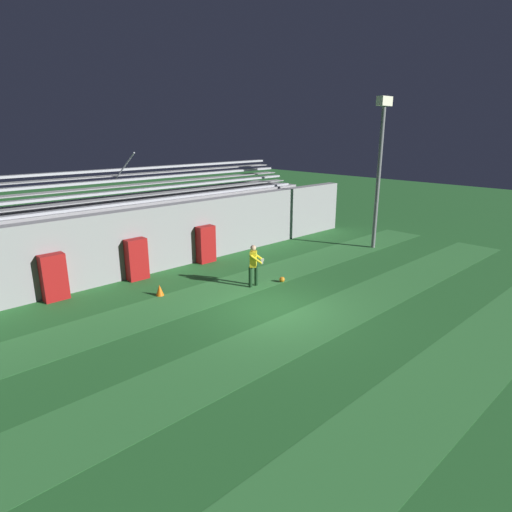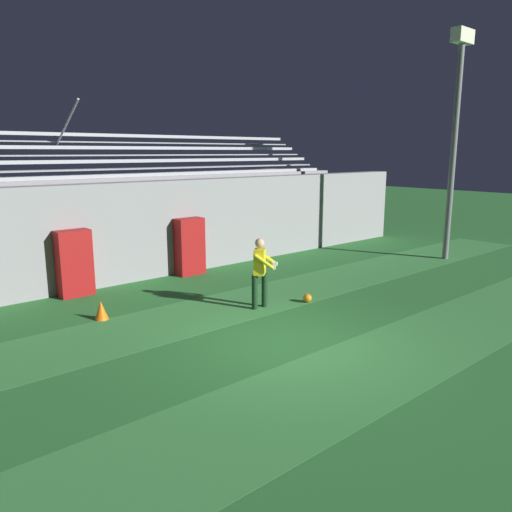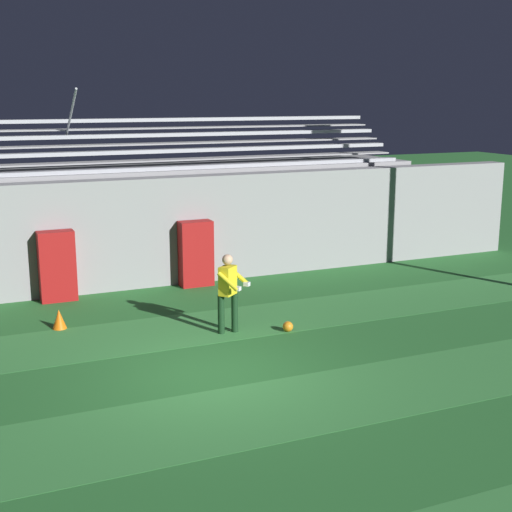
{
  "view_description": "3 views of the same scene",
  "coord_description": "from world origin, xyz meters",
  "px_view_note": "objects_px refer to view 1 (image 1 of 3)",
  "views": [
    {
      "loc": [
        -9.64,
        -9.44,
        5.86
      ],
      "look_at": [
        0.75,
        1.53,
        1.43
      ],
      "focal_mm": 30.0,
      "sensor_mm": 36.0,
      "label": 1
    },
    {
      "loc": [
        -6.38,
        -6.4,
        3.62
      ],
      "look_at": [
        1.23,
        2.33,
        1.2
      ],
      "focal_mm": 35.0,
      "sensor_mm": 36.0,
      "label": 2
    },
    {
      "loc": [
        -3.99,
        -11.12,
        4.8
      ],
      "look_at": [
        2.0,
        2.63,
        1.44
      ],
      "focal_mm": 50.0,
      "sensor_mm": 36.0,
      "label": 3
    }
  ],
  "objects_px": {
    "goalkeeper": "(254,263)",
    "padding_pillar_gate_right": "(206,244)",
    "floodlight_pole": "(380,154)",
    "soccer_ball": "(282,279)",
    "padding_pillar_far_left": "(54,277)",
    "padding_pillar_gate_left": "(137,259)",
    "traffic_cone": "(160,290)"
  },
  "relations": [
    {
      "from": "floodlight_pole",
      "to": "soccer_ball",
      "type": "height_order",
      "value": "floodlight_pole"
    },
    {
      "from": "padding_pillar_gate_right",
      "to": "floodlight_pole",
      "type": "bearing_deg",
      "value": -26.41
    },
    {
      "from": "padding_pillar_gate_right",
      "to": "padding_pillar_far_left",
      "type": "distance_m",
      "value": 6.74
    },
    {
      "from": "soccer_ball",
      "to": "traffic_cone",
      "type": "relative_size",
      "value": 0.52
    },
    {
      "from": "padding_pillar_gate_left",
      "to": "traffic_cone",
      "type": "bearing_deg",
      "value": -98.17
    },
    {
      "from": "goalkeeper",
      "to": "traffic_cone",
      "type": "distance_m",
      "value": 3.68
    },
    {
      "from": "padding_pillar_gate_left",
      "to": "soccer_ball",
      "type": "relative_size",
      "value": 7.73
    },
    {
      "from": "padding_pillar_gate_left",
      "to": "traffic_cone",
      "type": "relative_size",
      "value": 4.05
    },
    {
      "from": "soccer_ball",
      "to": "traffic_cone",
      "type": "height_order",
      "value": "traffic_cone"
    },
    {
      "from": "padding_pillar_gate_right",
      "to": "soccer_ball",
      "type": "bearing_deg",
      "value": -82.85
    },
    {
      "from": "padding_pillar_gate_left",
      "to": "floodlight_pole",
      "type": "relative_size",
      "value": 0.23
    },
    {
      "from": "padding_pillar_gate_left",
      "to": "padding_pillar_far_left",
      "type": "xyz_separation_m",
      "value": [
        -3.24,
        0.0,
        0.0
      ]
    },
    {
      "from": "padding_pillar_gate_left",
      "to": "padding_pillar_far_left",
      "type": "height_order",
      "value": "same"
    },
    {
      "from": "floodlight_pole",
      "to": "traffic_cone",
      "type": "xyz_separation_m",
      "value": [
        -11.71,
        1.72,
        -4.55
      ]
    },
    {
      "from": "padding_pillar_gate_left",
      "to": "padding_pillar_gate_right",
      "type": "relative_size",
      "value": 1.0
    },
    {
      "from": "padding_pillar_gate_left",
      "to": "soccer_ball",
      "type": "height_order",
      "value": "padding_pillar_gate_left"
    },
    {
      "from": "padding_pillar_far_left",
      "to": "soccer_ball",
      "type": "distance_m",
      "value": 8.5
    },
    {
      "from": "floodlight_pole",
      "to": "traffic_cone",
      "type": "bearing_deg",
      "value": 171.67
    },
    {
      "from": "traffic_cone",
      "to": "padding_pillar_far_left",
      "type": "bearing_deg",
      "value": 142.95
    },
    {
      "from": "padding_pillar_gate_right",
      "to": "soccer_ball",
      "type": "height_order",
      "value": "padding_pillar_gate_right"
    },
    {
      "from": "soccer_ball",
      "to": "traffic_cone",
      "type": "xyz_separation_m",
      "value": [
        -4.35,
        2.11,
        0.1
      ]
    },
    {
      "from": "padding_pillar_far_left",
      "to": "goalkeeper",
      "type": "height_order",
      "value": "padding_pillar_far_left"
    },
    {
      "from": "padding_pillar_far_left",
      "to": "traffic_cone",
      "type": "relative_size",
      "value": 4.05
    },
    {
      "from": "traffic_cone",
      "to": "padding_pillar_gate_left",
      "type": "bearing_deg",
      "value": 81.83
    },
    {
      "from": "padding_pillar_gate_right",
      "to": "floodlight_pole",
      "type": "xyz_separation_m",
      "value": [
        7.9,
        -3.92,
        3.91
      ]
    },
    {
      "from": "padding_pillar_far_left",
      "to": "traffic_cone",
      "type": "height_order",
      "value": "padding_pillar_far_left"
    },
    {
      "from": "padding_pillar_gate_left",
      "to": "padding_pillar_gate_right",
      "type": "distance_m",
      "value": 3.49
    },
    {
      "from": "goalkeeper",
      "to": "padding_pillar_far_left",
      "type": "bearing_deg",
      "value": 147.58
    },
    {
      "from": "goalkeeper",
      "to": "padding_pillar_gate_right",
      "type": "bearing_deg",
      "value": 80.98
    },
    {
      "from": "padding_pillar_far_left",
      "to": "goalkeeper",
      "type": "relative_size",
      "value": 1.02
    },
    {
      "from": "floodlight_pole",
      "to": "goalkeeper",
      "type": "bearing_deg",
      "value": 179.75
    },
    {
      "from": "padding_pillar_gate_left",
      "to": "goalkeeper",
      "type": "xyz_separation_m",
      "value": [
        2.88,
        -3.89,
        0.1
      ]
    }
  ]
}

